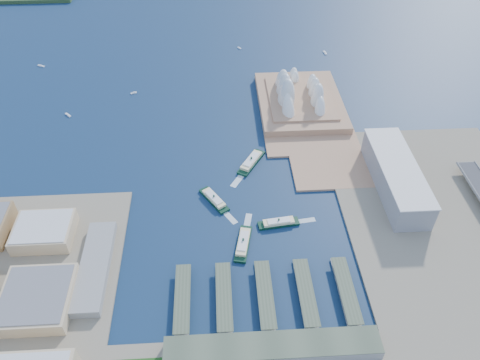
{
  "coord_description": "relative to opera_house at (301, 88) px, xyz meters",
  "views": [
    {
      "loc": [
        -27.71,
        -348.43,
        412.84
      ],
      "look_at": [
        -2.02,
        87.92,
        18.0
      ],
      "focal_mm": 35.0,
      "sensor_mm": 36.0,
      "label": 1
    }
  ],
  "objects": [
    {
      "name": "terminal_building",
      "position": [
        -90.0,
        -415.0,
        -23.0
      ],
      "size": [
        200.0,
        28.0,
        12.0
      ],
      "primitive_type": "cube",
      "color": "gray",
      "rests_on": "south_land"
    },
    {
      "name": "opera_house",
      "position": [
        0.0,
        0.0,
        0.0
      ],
      "size": [
        134.0,
        180.0,
        58.0
      ],
      "primitive_type": null,
      "color": "white",
      "rests_on": "peninsula"
    },
    {
      "name": "ground",
      "position": [
        -105.0,
        -280.0,
        -32.0
      ],
      "size": [
        3000.0,
        3000.0,
        0.0
      ],
      "primitive_type": "plane",
      "color": "#0E2141",
      "rests_on": "ground"
    },
    {
      "name": "ferry_b",
      "position": [
        -88.41,
        -139.29,
        -26.53
      ],
      "size": [
        42.68,
        57.06,
        10.94
      ],
      "primitive_type": null,
      "rotation": [
        0.0,
        0.0,
        -0.55
      ],
      "color": "black",
      "rests_on": "ground"
    },
    {
      "name": "boat_e",
      "position": [
        -84.85,
        203.58,
        -30.84
      ],
      "size": [
        7.46,
        9.64,
        2.32
      ],
      "primitive_type": null,
      "rotation": [
        0.0,
        0.0,
        0.54
      ],
      "color": "white",
      "rests_on": "ground"
    },
    {
      "name": "ferry_a",
      "position": [
        -140.69,
        -209.33,
        -27.16
      ],
      "size": [
        38.38,
        50.24,
        9.68
      ],
      "primitive_type": null,
      "rotation": [
        0.0,
        0.0,
        0.56
      ],
      "color": "black",
      "rests_on": "ground"
    },
    {
      "name": "peninsula",
      "position": [
        2.5,
        -20.0,
        -30.5
      ],
      "size": [
        135.0,
        220.0,
        3.0
      ],
      "primitive_type": "cube",
      "color": "tan",
      "rests_on": "ground"
    },
    {
      "name": "boat_d",
      "position": [
        -446.35,
        154.97,
        -30.81
      ],
      "size": [
        14.01,
        8.99,
        2.38
      ],
      "primitive_type": null,
      "rotation": [
        0.0,
        0.0,
        1.11
      ],
      "color": "white",
      "rests_on": "ground"
    },
    {
      "name": "ferry_d",
      "position": [
        -64.64,
        -253.62,
        -27.36
      ],
      "size": [
        50.29,
        18.47,
        9.29
      ],
      "primitive_type": null,
      "rotation": [
        0.0,
        0.0,
        1.69
      ],
      "color": "black",
      "rests_on": "ground"
    },
    {
      "name": "ferry_wharves",
      "position": [
        -91.0,
        -355.0,
        -27.35
      ],
      "size": [
        184.0,
        90.0,
        9.3
      ],
      "primitive_type": null,
      "color": "#47533F",
      "rests_on": "ground"
    },
    {
      "name": "boat_a",
      "position": [
        -364.27,
        -6.68,
        -30.75
      ],
      "size": [
        11.16,
        11.7,
        2.5
      ],
      "primitive_type": null,
      "rotation": [
        0.0,
        0.0,
        0.75
      ],
      "color": "white",
      "rests_on": "ground"
    },
    {
      "name": "boat_c",
      "position": [
        75.05,
        174.58,
        -30.54
      ],
      "size": [
        5.57,
        13.39,
        2.92
      ],
      "primitive_type": null,
      "rotation": [
        0.0,
        0.0,
        3.28
      ],
      "color": "white",
      "rests_on": "ground"
    },
    {
      "name": "east_land",
      "position": [
        135.0,
        -330.0,
        -30.5
      ],
      "size": [
        240.0,
        500.0,
        3.0
      ],
      "primitive_type": "cube",
      "color": "gray",
      "rests_on": "ground"
    },
    {
      "name": "ferry_c",
      "position": [
        -108.74,
        -282.68,
        -26.92
      ],
      "size": [
        24.65,
        55.39,
        10.16
      ],
      "primitive_type": null,
      "rotation": [
        0.0,
        0.0,
        2.93
      ],
      "color": "black",
      "rests_on": "ground"
    },
    {
      "name": "boat_b",
      "position": [
        -269.16,
        52.07,
        -30.65
      ],
      "size": [
        10.52,
        7.38,
        2.69
      ],
      "primitive_type": null,
      "rotation": [
        0.0,
        0.0,
        2.01
      ],
      "color": "white",
      "rests_on": "ground"
    },
    {
      "name": "toaster_building",
      "position": [
        90.0,
        -200.0,
        -11.5
      ],
      "size": [
        45.0,
        155.0,
        35.0
      ],
      "primitive_type": "cube",
      "color": "gray",
      "rests_on": "east_land"
    }
  ]
}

